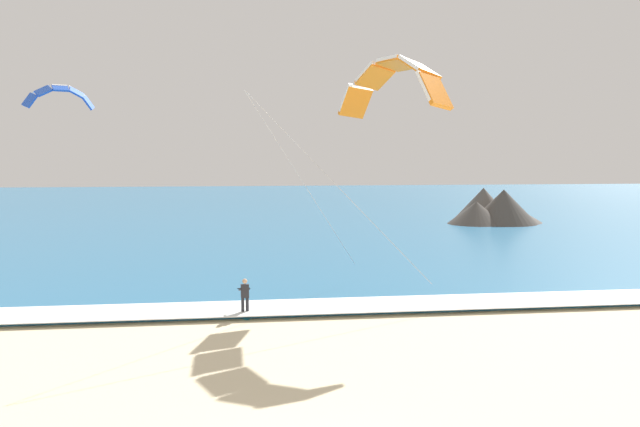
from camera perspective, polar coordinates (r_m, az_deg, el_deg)
sea at (r=87.29m, az=-6.48°, el=0.60°), size 200.00×120.00×0.20m
surf_foam at (r=28.85m, az=-4.70°, el=-8.48°), size 200.00×2.98×0.04m
surfboard at (r=28.27m, az=-6.79°, el=-9.19°), size 0.64×1.45×0.09m
kitesurfer at (r=28.08m, az=-6.81°, el=-7.37°), size 0.57×0.57×1.69m
kite_primary at (r=31.64m, az=6.67°, el=11.86°), size 9.30×7.53×10.65m
kite_distant at (r=62.45m, az=-22.46°, el=9.89°), size 5.76×3.41×2.26m
headland_right at (r=68.00m, az=15.43°, el=0.41°), size 11.00×10.06×3.71m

